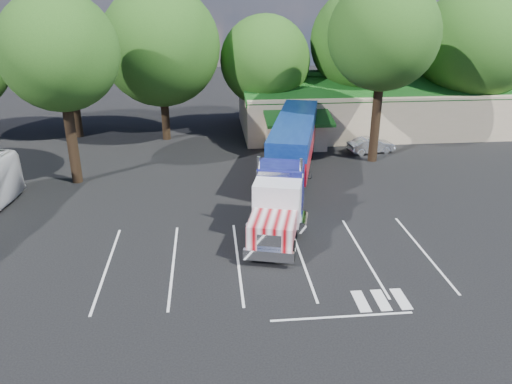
{
  "coord_description": "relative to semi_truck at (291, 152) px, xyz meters",
  "views": [
    {
      "loc": [
        -1.2,
        -27.69,
        12.61
      ],
      "look_at": [
        1.3,
        -1.97,
        2.0
      ],
      "focal_mm": 35.0,
      "sensor_mm": 36.0,
      "label": 1
    }
  ],
  "objects": [
    {
      "name": "tree_near_right",
      "position": [
        7.27,
        4.64,
        7.06
      ],
      "size": [
        8.0,
        8.0,
        13.5
      ],
      "color": "black",
      "rests_on": "ground"
    },
    {
      "name": "event_hall",
      "position": [
        9.51,
        13.95,
        -0.19
      ],
      "size": [
        24.2,
        14.12,
        5.55
      ],
      "color": "tan",
      "rests_on": "ground"
    },
    {
      "name": "bicycle",
      "position": [
        1.27,
        1.58,
        -1.96
      ],
      "size": [
        1.36,
        1.75,
        0.88
      ],
      "primitive_type": "imported",
      "rotation": [
        0.0,
        0.0,
        0.53
      ],
      "color": "black",
      "rests_on": "ground"
    },
    {
      "name": "tree_row_c",
      "position": [
        -9.23,
        12.34,
        5.64
      ],
      "size": [
        10.0,
        10.0,
        13.05
      ],
      "color": "black",
      "rests_on": "ground"
    },
    {
      "name": "semi_truck",
      "position": [
        0.0,
        0.0,
        0.0
      ],
      "size": [
        7.53,
        20.23,
        4.25
      ],
      "rotation": [
        0.0,
        0.0,
        -0.26
      ],
      "color": "black",
      "rests_on": "ground"
    },
    {
      "name": "silver_sedan",
      "position": [
        7.77,
        6.64,
        -1.77
      ],
      "size": [
        4.04,
        2.02,
        1.27
      ],
      "primitive_type": "imported",
      "rotation": [
        0.0,
        0.0,
        1.75
      ],
      "color": "#B8BAC0",
      "rests_on": "ground"
    },
    {
      "name": "tree_row_f",
      "position": [
        18.77,
        12.94,
        5.39
      ],
      "size": [
        10.4,
        10.4,
        13.0
      ],
      "color": "black",
      "rests_on": "ground"
    },
    {
      "name": "tree_near_left",
      "position": [
        -14.73,
        2.14,
        6.41
      ],
      "size": [
        7.6,
        7.6,
        12.65
      ],
      "color": "black",
      "rests_on": "ground"
    },
    {
      "name": "tree_row_b",
      "position": [
        -17.23,
        13.94,
        4.73
      ],
      "size": [
        8.4,
        8.4,
        11.35
      ],
      "color": "black",
      "rests_on": "ground"
    },
    {
      "name": "tree_row_e",
      "position": [
        8.77,
        14.14,
        5.68
      ],
      "size": [
        9.6,
        9.6,
        12.9
      ],
      "color": "black",
      "rests_on": "ground"
    },
    {
      "name": "woman",
      "position": [
        -2.63,
        -5.49,
        -1.64
      ],
      "size": [
        0.45,
        0.61,
        1.52
      ],
      "primitive_type": "imported",
      "rotation": [
        0.0,
        0.0,
        1.74
      ],
      "color": "black",
      "rests_on": "ground"
    },
    {
      "name": "ground",
      "position": [
        -4.23,
        -3.86,
        -2.4
      ],
      "size": [
        120.0,
        120.0,
        0.0
      ],
      "primitive_type": "plane",
      "color": "black",
      "rests_on": "ground"
    },
    {
      "name": "tree_row_d",
      "position": [
        -0.23,
        13.64,
        4.18
      ],
      "size": [
        8.0,
        8.0,
        10.6
      ],
      "color": "black",
      "rests_on": "ground"
    }
  ]
}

